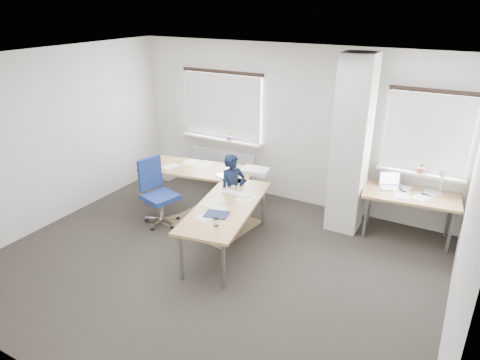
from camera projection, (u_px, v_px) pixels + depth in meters
The scene contains 8 objects.
ground at pixel (213, 263), 6.09m from camera, with size 6.00×6.00×0.00m, color #282420.
room_shell at pixel (240, 139), 5.69m from camera, with size 6.04×5.04×2.82m.
floor_mat at pixel (212, 222), 7.18m from camera, with size 1.31×1.11×0.01m, color olive.
white_crate at pixel (165, 169), 9.01m from camera, with size 0.50×0.35×0.30m, color white.
desk_main at pixel (214, 187), 6.83m from camera, with size 2.82×2.63×0.96m.
desk_side at pixel (411, 197), 6.51m from camera, with size 1.47×0.86×1.22m.
task_chair at pixel (160, 206), 7.06m from camera, with size 0.62×0.60×1.11m.
person at pixel (233, 191), 6.86m from camera, with size 0.45×0.30×1.24m, color black.
Camera 1 is at (2.83, -4.31, 3.46)m, focal length 32.00 mm.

